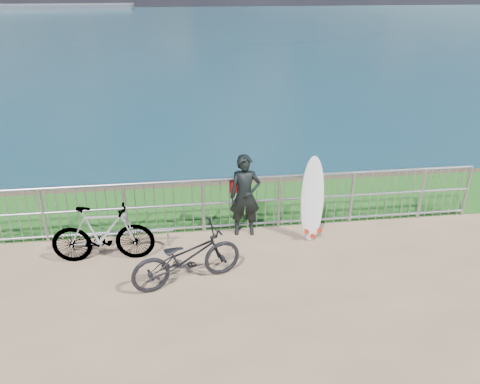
{
  "coord_description": "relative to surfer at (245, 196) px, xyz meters",
  "views": [
    {
      "loc": [
        -0.85,
        -6.59,
        4.61
      ],
      "look_at": [
        0.17,
        1.2,
        1.0
      ],
      "focal_mm": 35.0,
      "sensor_mm": 36.0,
      "label": 1
    }
  ],
  "objects": [
    {
      "name": "bicycle_near",
      "position": [
        -1.17,
        -1.5,
        -0.33
      ],
      "size": [
        1.96,
        1.16,
        0.97
      ],
      "primitive_type": "imported",
      "rotation": [
        0.0,
        0.0,
        1.87
      ],
      "color": "black",
      "rests_on": "ground"
    },
    {
      "name": "bike_rack",
      "position": [
        -2.24,
        -0.28,
        -0.53
      ],
      "size": [
        1.67,
        0.05,
        0.35
      ],
      "color": "gray",
      "rests_on": "ground"
    },
    {
      "name": "surfboard",
      "position": [
        1.24,
        -0.33,
        -0.06
      ],
      "size": [
        0.51,
        0.47,
        1.64
      ],
      "color": "white",
      "rests_on": "ground"
    },
    {
      "name": "surfer",
      "position": [
        0.0,
        0.0,
        0.0
      ],
      "size": [
        0.61,
        0.42,
        1.63
      ],
      "primitive_type": "imported",
      "rotation": [
        0.0,
        0.0,
        -0.05
      ],
      "color": "black",
      "rests_on": "ground"
    },
    {
      "name": "railing",
      "position": [
        -0.27,
        0.18,
        -0.23
      ],
      "size": [
        10.06,
        0.1,
        1.13
      ],
      "color": "gray",
      "rests_on": "ground"
    },
    {
      "name": "seascape",
      "position": [
        -44.04,
        146.07,
        -4.85
      ],
      "size": [
        260.0,
        260.0,
        5.0
      ],
      "color": "brown",
      "rests_on": "ground"
    },
    {
      "name": "grass_strip",
      "position": [
        -0.29,
        1.28,
        -0.8
      ],
      "size": [
        120.0,
        120.0,
        0.0
      ],
      "primitive_type": "plane",
      "color": "#195517",
      "rests_on": "ground"
    },
    {
      "name": "bicycle_far",
      "position": [
        -2.6,
        -0.64,
        -0.28
      ],
      "size": [
        1.79,
        0.55,
        1.07
      ],
      "primitive_type": "imported",
      "rotation": [
        0.0,
        0.0,
        1.54
      ],
      "color": "black",
      "rests_on": "ground"
    }
  ]
}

